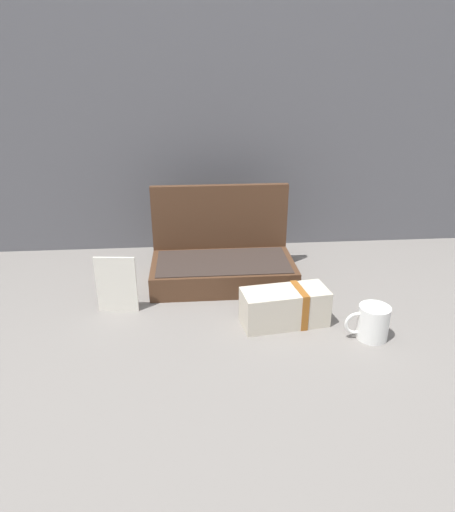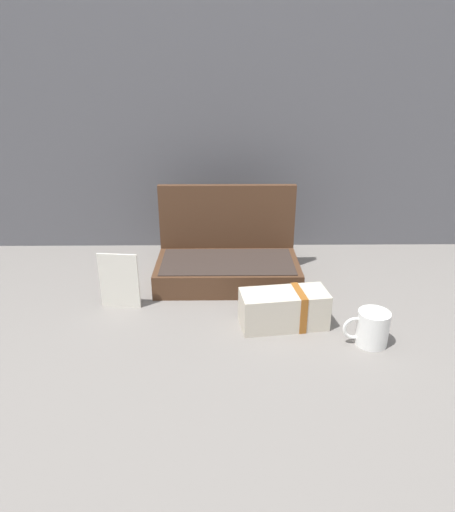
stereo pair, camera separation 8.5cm
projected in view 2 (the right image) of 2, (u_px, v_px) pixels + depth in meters
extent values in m
plane|color=slate|center=(228.00, 312.00, 1.36)|extent=(6.00, 6.00, 0.00)
cube|color=#56565B|center=(226.00, 62.00, 1.63)|extent=(3.20, 0.06, 1.40)
cube|color=#4C301E|center=(226.00, 273.00, 1.53)|extent=(0.48, 0.25, 0.08)
cube|color=#332823|center=(226.00, 262.00, 1.51)|extent=(0.44, 0.22, 0.00)
cube|color=#4C301E|center=(226.00, 228.00, 1.61)|extent=(0.48, 0.02, 0.31)
cube|color=beige|center=(284.00, 309.00, 1.27)|extent=(0.26, 0.14, 0.10)
cube|color=#99561E|center=(298.00, 308.00, 1.28)|extent=(0.03, 0.11, 0.11)
cylinder|color=white|center=(373.00, 328.00, 1.19)|extent=(0.08, 0.08, 0.10)
torus|color=white|center=(355.00, 328.00, 1.19)|extent=(0.07, 0.01, 0.07)
cube|color=silver|center=(119.00, 281.00, 1.36)|extent=(0.12, 0.02, 0.18)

